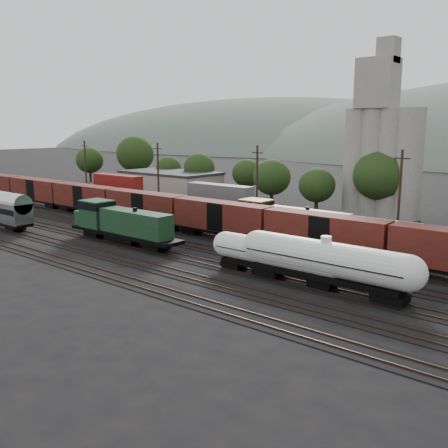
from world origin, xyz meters
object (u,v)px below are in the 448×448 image
Objects in this scene: orange_locomotive at (285,221)px; grain_silo at (381,150)px; green_locomotive at (119,222)px; tank_car_a at (276,255)px.

orange_locomotive is 0.67× the size of grain_silo.
grain_silo is (17.78, 41.00, 8.45)m from green_locomotive.
tank_car_a is (24.44, 0.00, -0.37)m from green_locomotive.
green_locomotive is 24.45m from tank_car_a.
orange_locomotive is at bearing 43.37° from green_locomotive.
orange_locomotive is 27.42m from grain_silo.
tank_car_a is at bearing -80.77° from grain_silo.
tank_car_a is 0.80× the size of orange_locomotive.
grain_silo is at bearing 85.82° from orange_locomotive.
green_locomotive is 21.85m from orange_locomotive.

